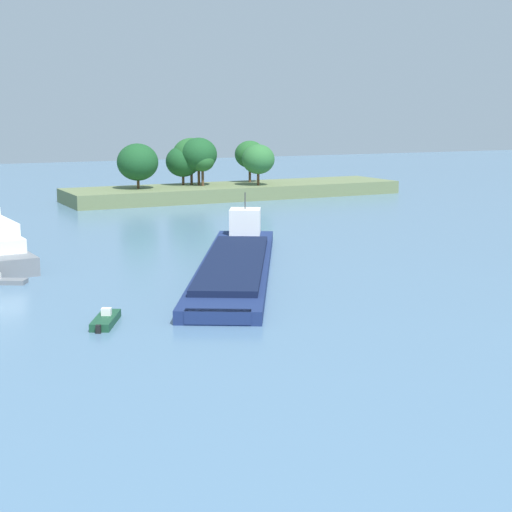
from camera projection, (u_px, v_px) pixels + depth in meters
The scene contains 3 objects.
treeline_island at pixel (220, 177), 131.63m from camera, with size 57.90×13.43×10.15m.
cargo_barge at pixel (236, 261), 71.38m from camera, with size 22.98×34.99×5.59m.
fishing_skiff at pixel (106, 320), 52.99m from camera, with size 3.13×4.39×1.04m.
Camera 1 is at (-38.71, -31.25, 14.11)m, focal length 54.77 mm.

